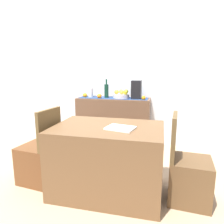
{
  "coord_description": "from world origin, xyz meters",
  "views": [
    {
      "loc": [
        0.66,
        -2.55,
        1.34
      ],
      "look_at": [
        -0.03,
        0.37,
        0.72
      ],
      "focal_mm": 33.66,
      "sensor_mm": 36.0,
      "label": 1
    }
  ],
  "objects_px": {
    "coffee_maker": "(136,90)",
    "dining_table": "(108,159)",
    "sideboard_console": "(113,122)",
    "wine_bottle": "(106,91)",
    "ceramic_vase": "(91,93)",
    "fruit_bowl": "(121,96)",
    "chair_by_corner": "(188,176)",
    "chair_near_window": "(40,160)",
    "open_book": "(120,128)"
  },
  "relations": [
    {
      "from": "sideboard_console",
      "to": "ceramic_vase",
      "type": "relative_size",
      "value": 7.67
    },
    {
      "from": "fruit_bowl",
      "to": "ceramic_vase",
      "type": "distance_m",
      "value": 0.54
    },
    {
      "from": "fruit_bowl",
      "to": "chair_near_window",
      "type": "distance_m",
      "value": 1.68
    },
    {
      "from": "dining_table",
      "to": "open_book",
      "type": "bearing_deg",
      "value": -23.88
    },
    {
      "from": "ceramic_vase",
      "to": "chair_near_window",
      "type": "distance_m",
      "value": 1.55
    },
    {
      "from": "ceramic_vase",
      "to": "open_book",
      "type": "height_order",
      "value": "ceramic_vase"
    },
    {
      "from": "coffee_maker",
      "to": "wine_bottle",
      "type": "bearing_deg",
      "value": -180.0
    },
    {
      "from": "ceramic_vase",
      "to": "open_book",
      "type": "xyz_separation_m",
      "value": [
        0.81,
        -1.45,
        -0.18
      ]
    },
    {
      "from": "open_book",
      "to": "fruit_bowl",
      "type": "bearing_deg",
      "value": 113.21
    },
    {
      "from": "sideboard_console",
      "to": "dining_table",
      "type": "distance_m",
      "value": 1.41
    },
    {
      "from": "open_book",
      "to": "chair_by_corner",
      "type": "bearing_deg",
      "value": 18.15
    },
    {
      "from": "sideboard_console",
      "to": "chair_near_window",
      "type": "distance_m",
      "value": 1.51
    },
    {
      "from": "open_book",
      "to": "chair_by_corner",
      "type": "xyz_separation_m",
      "value": [
        0.69,
        0.07,
        -0.48
      ]
    },
    {
      "from": "wine_bottle",
      "to": "dining_table",
      "type": "distance_m",
      "value": 1.56
    },
    {
      "from": "fruit_bowl",
      "to": "chair_by_corner",
      "type": "xyz_separation_m",
      "value": [
        0.96,
        -1.39,
        -0.62
      ]
    },
    {
      "from": "chair_by_corner",
      "to": "wine_bottle",
      "type": "bearing_deg",
      "value": 131.44
    },
    {
      "from": "dining_table",
      "to": "chair_by_corner",
      "type": "bearing_deg",
      "value": 0.09
    },
    {
      "from": "sideboard_console",
      "to": "wine_bottle",
      "type": "distance_m",
      "value": 0.56
    },
    {
      "from": "wine_bottle",
      "to": "chair_near_window",
      "type": "relative_size",
      "value": 0.36
    },
    {
      "from": "fruit_bowl",
      "to": "chair_by_corner",
      "type": "distance_m",
      "value": 1.8
    },
    {
      "from": "chair_near_window",
      "to": "chair_by_corner",
      "type": "bearing_deg",
      "value": 0.12
    },
    {
      "from": "ceramic_vase",
      "to": "chair_by_corner",
      "type": "height_order",
      "value": "ceramic_vase"
    },
    {
      "from": "ceramic_vase",
      "to": "chair_near_window",
      "type": "xyz_separation_m",
      "value": [
        -0.18,
        -1.39,
        -0.66
      ]
    },
    {
      "from": "sideboard_console",
      "to": "chair_near_window",
      "type": "height_order",
      "value": "chair_near_window"
    },
    {
      "from": "wine_bottle",
      "to": "open_book",
      "type": "xyz_separation_m",
      "value": [
        0.53,
        -1.45,
        -0.22
      ]
    },
    {
      "from": "dining_table",
      "to": "coffee_maker",
      "type": "bearing_deg",
      "value": 84.66
    },
    {
      "from": "ceramic_vase",
      "to": "coffee_maker",
      "type": "bearing_deg",
      "value": 0.0
    },
    {
      "from": "wine_bottle",
      "to": "ceramic_vase",
      "type": "bearing_deg",
      "value": 180.0
    },
    {
      "from": "sideboard_console",
      "to": "chair_by_corner",
      "type": "xyz_separation_m",
      "value": [
        1.1,
        -1.39,
        -0.16
      ]
    },
    {
      "from": "sideboard_console",
      "to": "wine_bottle",
      "type": "xyz_separation_m",
      "value": [
        -0.12,
        -0.0,
        0.55
      ]
    },
    {
      "from": "coffee_maker",
      "to": "chair_by_corner",
      "type": "relative_size",
      "value": 0.34
    },
    {
      "from": "wine_bottle",
      "to": "chair_by_corner",
      "type": "xyz_separation_m",
      "value": [
        1.22,
        -1.39,
        -0.71
      ]
    },
    {
      "from": "coffee_maker",
      "to": "dining_table",
      "type": "distance_m",
      "value": 1.53
    },
    {
      "from": "ceramic_vase",
      "to": "chair_near_window",
      "type": "relative_size",
      "value": 0.18
    },
    {
      "from": "coffee_maker",
      "to": "fruit_bowl",
      "type": "bearing_deg",
      "value": 180.0
    },
    {
      "from": "wine_bottle",
      "to": "dining_table",
      "type": "xyz_separation_m",
      "value": [
        0.38,
        -1.39,
        -0.6
      ]
    },
    {
      "from": "fruit_bowl",
      "to": "chair_by_corner",
      "type": "bearing_deg",
      "value": -55.17
    },
    {
      "from": "sideboard_console",
      "to": "wine_bottle",
      "type": "bearing_deg",
      "value": -180.0
    },
    {
      "from": "wine_bottle",
      "to": "open_book",
      "type": "relative_size",
      "value": 1.14
    },
    {
      "from": "wine_bottle",
      "to": "ceramic_vase",
      "type": "xyz_separation_m",
      "value": [
        -0.28,
        0.0,
        -0.04
      ]
    },
    {
      "from": "sideboard_console",
      "to": "chair_near_window",
      "type": "xyz_separation_m",
      "value": [
        -0.58,
        -1.39,
        -0.16
      ]
    },
    {
      "from": "coffee_maker",
      "to": "ceramic_vase",
      "type": "height_order",
      "value": "coffee_maker"
    },
    {
      "from": "sideboard_console",
      "to": "dining_table",
      "type": "relative_size",
      "value": 1.07
    },
    {
      "from": "wine_bottle",
      "to": "open_book",
      "type": "height_order",
      "value": "wine_bottle"
    },
    {
      "from": "sideboard_console",
      "to": "fruit_bowl",
      "type": "distance_m",
      "value": 0.48
    },
    {
      "from": "fruit_bowl",
      "to": "chair_near_window",
      "type": "xyz_separation_m",
      "value": [
        -0.72,
        -1.39,
        -0.62
      ]
    },
    {
      "from": "open_book",
      "to": "chair_by_corner",
      "type": "height_order",
      "value": "chair_by_corner"
    },
    {
      "from": "sideboard_console",
      "to": "fruit_bowl",
      "type": "xyz_separation_m",
      "value": [
        0.14,
        0.0,
        0.46
      ]
    },
    {
      "from": "ceramic_vase",
      "to": "wine_bottle",
      "type": "bearing_deg",
      "value": -0.0
    },
    {
      "from": "dining_table",
      "to": "chair_near_window",
      "type": "relative_size",
      "value": 1.28
    }
  ]
}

